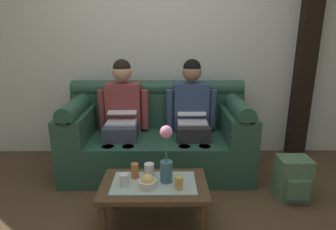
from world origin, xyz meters
name	(u,v)px	position (x,y,z in m)	size (l,w,h in m)	color
back_wall_patterned	(158,36)	(0.00, 1.70, 1.45)	(6.00, 0.12, 2.90)	silver
timber_pillar	(308,36)	(1.73, 1.58, 1.45)	(0.20, 0.20, 2.90)	black
couch	(157,137)	(0.00, 1.17, 0.38)	(1.97, 0.88, 0.96)	#234738
person_left	(123,112)	(-0.38, 1.17, 0.66)	(0.56, 0.67, 1.22)	#383D4C
person_right	(192,112)	(0.38, 1.17, 0.66)	(0.56, 0.67, 1.22)	#232326
coffee_table	(154,189)	(0.00, 0.18, 0.31)	(0.84, 0.52, 0.36)	#47331E
flower_vase	(166,158)	(0.10, 0.20, 0.57)	(0.10, 0.10, 0.47)	#336672
snack_bowl	(148,182)	(-0.05, 0.11, 0.40)	(0.14, 0.14, 0.11)	silver
cup_near_left	(135,171)	(-0.16, 0.26, 0.42)	(0.06, 0.06, 0.12)	#B26633
cup_near_right	(124,180)	(-0.23, 0.14, 0.41)	(0.07, 0.07, 0.09)	silver
cup_far_center	(179,183)	(0.19, 0.08, 0.41)	(0.06, 0.06, 0.10)	gold
cup_far_left	(149,170)	(-0.04, 0.27, 0.42)	(0.08, 0.08, 0.12)	silver
backpack_right	(293,179)	(1.26, 0.52, 0.20)	(0.29, 0.27, 0.40)	#4C6B4C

